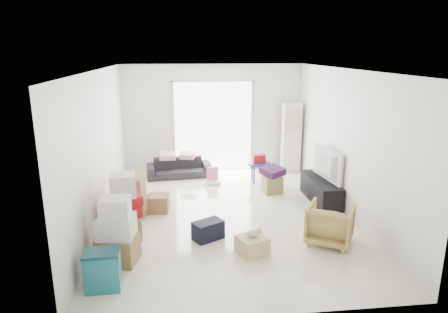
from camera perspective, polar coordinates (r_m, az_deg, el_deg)
room_shell at (r=7.22m, az=0.49°, el=1.53°), size 4.98×6.48×3.18m
sliding_door at (r=10.14m, az=-1.56°, el=4.84°), size 2.10×0.04×2.33m
ac_tower at (r=10.25m, az=9.56°, el=2.64°), size 0.45×0.30×1.75m
tv_console at (r=8.48m, az=13.64°, el=-4.69°), size 0.43×1.42×0.47m
television at (r=8.38m, az=13.77°, el=-2.69°), size 0.79×1.20×0.15m
sofa at (r=9.85m, az=-6.47°, el=-1.17°), size 1.59×0.59×0.61m
pillow_left at (r=9.74m, az=-8.07°, el=0.85°), size 0.42×0.34×0.13m
pillow_right at (r=9.77m, az=-5.25°, el=0.90°), size 0.37×0.33×0.11m
armchair at (r=6.72m, az=14.95°, el=-9.04°), size 0.92×0.91×0.71m
storage_bins at (r=5.60m, az=-16.95°, el=-15.24°), size 0.48×0.35×0.54m
box_stack_a at (r=6.09m, az=-15.04°, el=-10.65°), size 0.64×0.57×1.00m
box_stack_b at (r=6.85m, az=-14.05°, el=-7.41°), size 0.65×0.58×1.09m
box_stack_c at (r=7.65m, az=-13.01°, el=-5.67°), size 0.63×0.57×0.78m
loose_box at (r=7.87m, az=-9.35°, el=-6.57°), size 0.43×0.43×0.33m
duffel_bag at (r=6.69m, az=-2.29°, el=-10.47°), size 0.57×0.49×0.31m
ottoman at (r=8.81m, az=6.88°, el=-3.93°), size 0.43×0.43×0.38m
blanket at (r=8.73m, az=6.94°, el=-2.31°), size 0.58×0.58×0.14m
kids_table at (r=9.39m, az=5.00°, el=-0.81°), size 0.55×0.55×0.67m
toy_walker at (r=9.34m, az=-1.61°, el=-3.26°), size 0.34×0.32×0.39m
wood_crate at (r=6.28m, az=4.03°, el=-12.51°), size 0.53×0.53×0.27m
plush_bunny at (r=6.20m, az=4.32°, el=-10.87°), size 0.26×0.15×0.13m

